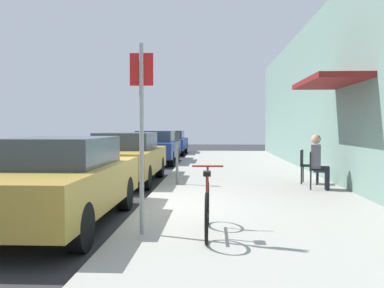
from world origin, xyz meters
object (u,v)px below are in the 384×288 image
Objects in this scene: parked_car_0 at (58,180)px; street_sign at (142,123)px; seated_patron_0 at (318,160)px; parking_meter at (177,154)px; parked_car_1 at (126,157)px; cafe_chair_1 at (307,164)px; cafe_chair_0 at (316,168)px; parked_car_3 at (170,142)px; bicycle_0 at (207,208)px; parked_car_2 at (156,147)px.

street_sign reaches higher than parked_car_0.
parking_meter is at bearing 167.96° from seated_patron_0.
cafe_chair_1 is (4.89, -0.82, -0.11)m from parked_car_1.
parked_car_1 is 5.06× the size of cafe_chair_1.
cafe_chair_1 is at bearing 89.88° from cafe_chair_0.
parked_car_3 reaches higher than cafe_chair_1.
parked_car_1 is at bearing 170.53° from cafe_chair_1.
parking_meter is 5.13m from street_sign.
parked_car_2 is at bearing 100.95° from bicycle_0.
parked_car_3 is 3.41× the size of seated_patron_0.
parked_car_1 reaches higher than seated_patron_0.
bicycle_0 is at bearing -68.68° from parked_car_1.
street_sign is 2.99× the size of cafe_chair_1.
parked_car_0 is 1.00× the size of parked_car_1.
parking_meter is at bearing 99.50° from bicycle_0.
parked_car_2 is at bearing 121.55° from seated_patron_0.
parked_car_0 is 4.47m from parking_meter.
parked_car_1 is 1.00× the size of parked_car_3.
parked_car_3 is 13.42m from parking_meter.
bicycle_0 is (0.90, 0.02, -1.16)m from street_sign.
parked_car_1 reaches higher than cafe_chair_1.
parked_car_1 is at bearing 159.83° from cafe_chair_0.
parked_car_3 is 14.90m from seated_patron_0.
parked_car_1 is at bearing -90.00° from parked_car_3.
parked_car_1 is 6.59m from bicycle_0.
street_sign reaches higher than parked_car_2.
parked_car_0 reaches higher than cafe_chair_0.
parked_car_2 reaches higher than seated_patron_0.
cafe_chair_0 is (4.89, -8.04, -0.11)m from parked_car_2.
parked_car_1 is 1.90m from parking_meter.
parked_car_3 is at bearing 90.00° from parked_car_2.
parked_car_2 is 5.06× the size of cafe_chair_0.
cafe_chair_0 is (3.39, 4.36, -1.02)m from street_sign.
cafe_chair_0 is at bearing 35.42° from parked_car_0.
bicycle_0 is at bearing -115.11° from cafe_chair_1.
street_sign reaches higher than bicycle_0.
parked_car_2 is 7.49m from parking_meter.
street_sign is 6.41m from cafe_chair_1.
bicycle_0 is 1.33× the size of seated_patron_0.
parked_car_0 is 1.69× the size of street_sign.
street_sign reaches higher than seated_patron_0.
parking_meter reaches higher than bicycle_0.
cafe_chair_0 is (4.89, -14.04, -0.09)m from parked_car_3.
parking_meter is at bearing -83.37° from parked_car_3.
street_sign is 1.52× the size of bicycle_0.
parked_car_2 is 1.00× the size of parked_car_3.
seated_patron_0 is at bearing -12.04° from parking_meter.
bicycle_0 is at bearing -79.05° from parked_car_2.
parked_car_0 is at bearing -144.58° from cafe_chair_0.
parked_car_0 is 1.96m from street_sign.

